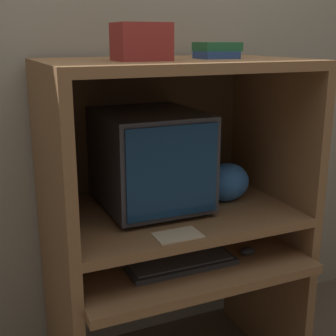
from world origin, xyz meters
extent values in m
cube|color=gray|center=(0.00, 0.71, 1.30)|extent=(6.00, 0.06, 2.60)
cube|color=brown|center=(0.48, 0.32, 0.31)|extent=(0.04, 0.65, 0.62)
cube|color=brown|center=(0.00, 0.17, 0.60)|extent=(0.92, 0.46, 0.04)
cube|color=brown|center=(-0.48, 0.32, 0.71)|extent=(0.04, 0.65, 0.17)
cube|color=brown|center=(0.48, 0.32, 0.71)|extent=(0.04, 0.65, 0.17)
cube|color=brown|center=(0.00, 0.32, 0.77)|extent=(0.92, 0.65, 0.04)
cube|color=brown|center=(-0.48, 0.32, 1.09)|extent=(0.04, 0.65, 0.60)
cube|color=brown|center=(0.48, 0.32, 1.09)|extent=(0.04, 0.65, 0.60)
cube|color=brown|center=(0.00, 0.32, 1.37)|extent=(0.92, 0.65, 0.04)
cube|color=#48321E|center=(0.00, 0.64, 1.09)|extent=(0.92, 0.01, 0.60)
cylinder|color=#333338|center=(-0.08, 0.39, 0.80)|extent=(0.22, 0.22, 0.02)
cube|color=#333338|center=(-0.08, 0.39, 1.00)|extent=(0.39, 0.46, 0.38)
cube|color=navy|center=(-0.08, 0.16, 1.00)|extent=(0.36, 0.01, 0.34)
cube|color=#2D2D30|center=(-0.05, 0.15, 0.63)|extent=(0.42, 0.16, 0.02)
cube|color=#474749|center=(-0.05, 0.15, 0.65)|extent=(0.39, 0.12, 0.01)
ellipsoid|color=#28282B|center=(0.24, 0.13, 0.64)|extent=(0.07, 0.04, 0.03)
ellipsoid|color=#336BB7|center=(0.25, 0.32, 0.87)|extent=(0.20, 0.15, 0.16)
cube|color=navy|center=(0.17, 0.30, 1.40)|extent=(0.14, 0.12, 0.03)
cube|color=#236638|center=(0.18, 0.31, 1.43)|extent=(0.15, 0.13, 0.03)
cube|color=#CCB28C|center=(-0.10, 0.07, 0.79)|extent=(0.17, 0.11, 0.00)
cube|color=maroon|center=(-0.15, 0.26, 1.45)|extent=(0.18, 0.16, 0.13)
camera|label=1|loc=(-0.75, -1.31, 1.47)|focal=50.00mm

